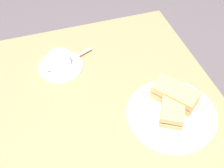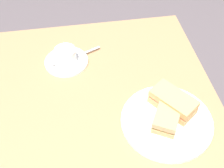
{
  "view_description": "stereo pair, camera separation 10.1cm",
  "coord_description": "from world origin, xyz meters",
  "px_view_note": "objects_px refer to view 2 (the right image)",
  "views": [
    {
      "loc": [
        -0.47,
        0.16,
        1.48
      ],
      "look_at": [
        0.17,
        -0.05,
        0.73
      ],
      "focal_mm": 47.82,
      "sensor_mm": 36.0,
      "label": 1
    },
    {
      "loc": [
        -0.5,
        0.06,
        1.48
      ],
      "look_at": [
        0.17,
        -0.05,
        0.73
      ],
      "focal_mm": 47.82,
      "sensor_mm": 36.0,
      "label": 2
    }
  ],
  "objects_px": {
    "dining_table": "(106,152)",
    "sandwich_back": "(173,102)",
    "spoon": "(84,53)",
    "sandwich_front": "(167,116)",
    "sandwich_plate": "(167,121)",
    "coffee_cup": "(65,55)",
    "coffee_saucer": "(66,62)"
  },
  "relations": [
    {
      "from": "sandwich_back",
      "to": "dining_table",
      "type": "bearing_deg",
      "value": 103.84
    },
    {
      "from": "dining_table",
      "to": "spoon",
      "type": "height_order",
      "value": "spoon"
    },
    {
      "from": "dining_table",
      "to": "coffee_cup",
      "type": "relative_size",
      "value": 11.44
    },
    {
      "from": "sandwich_plate",
      "to": "coffee_cup",
      "type": "bearing_deg",
      "value": 42.25
    },
    {
      "from": "coffee_saucer",
      "to": "spoon",
      "type": "height_order",
      "value": "spoon"
    },
    {
      "from": "spoon",
      "to": "sandwich_back",
      "type": "bearing_deg",
      "value": -140.54
    },
    {
      "from": "dining_table",
      "to": "sandwich_plate",
      "type": "relative_size",
      "value": 3.93
    },
    {
      "from": "sandwich_back",
      "to": "coffee_saucer",
      "type": "bearing_deg",
      "value": 49.1
    },
    {
      "from": "sandwich_plate",
      "to": "coffee_cup",
      "type": "xyz_separation_m",
      "value": [
        0.32,
        0.29,
        0.03
      ]
    },
    {
      "from": "dining_table",
      "to": "sandwich_back",
      "type": "bearing_deg",
      "value": -76.16
    },
    {
      "from": "sandwich_front",
      "to": "coffee_cup",
      "type": "xyz_separation_m",
      "value": [
        0.33,
        0.29,
        0.0
      ]
    },
    {
      "from": "sandwich_plate",
      "to": "coffee_cup",
      "type": "distance_m",
      "value": 0.44
    },
    {
      "from": "sandwich_plate",
      "to": "sandwich_back",
      "type": "bearing_deg",
      "value": -32.61
    },
    {
      "from": "sandwich_back",
      "to": "sandwich_front",
      "type": "bearing_deg",
      "value": 146.74
    },
    {
      "from": "dining_table",
      "to": "sandwich_front",
      "type": "height_order",
      "value": "sandwich_front"
    },
    {
      "from": "sandwich_front",
      "to": "sandwich_back",
      "type": "bearing_deg",
      "value": -33.26
    },
    {
      "from": "sandwich_back",
      "to": "sandwich_plate",
      "type": "bearing_deg",
      "value": 147.39
    },
    {
      "from": "sandwich_back",
      "to": "coffee_saucer",
      "type": "height_order",
      "value": "sandwich_back"
    },
    {
      "from": "dining_table",
      "to": "spoon",
      "type": "distance_m",
      "value": 0.39
    },
    {
      "from": "sandwich_plate",
      "to": "spoon",
      "type": "height_order",
      "value": "spoon"
    },
    {
      "from": "dining_table",
      "to": "sandwich_plate",
      "type": "xyz_separation_m",
      "value": [
        0.01,
        -0.2,
        0.12
      ]
    },
    {
      "from": "coffee_saucer",
      "to": "coffee_cup",
      "type": "bearing_deg",
      "value": 117.01
    },
    {
      "from": "sandwich_front",
      "to": "spoon",
      "type": "distance_m",
      "value": 0.42
    },
    {
      "from": "sandwich_front",
      "to": "dining_table",
      "type": "bearing_deg",
      "value": 91.99
    },
    {
      "from": "coffee_cup",
      "to": "spoon",
      "type": "xyz_separation_m",
      "value": [
        0.03,
        -0.07,
        -0.03
      ]
    },
    {
      "from": "sandwich_back",
      "to": "spoon",
      "type": "bearing_deg",
      "value": 39.46
    },
    {
      "from": "sandwich_plate",
      "to": "spoon",
      "type": "xyz_separation_m",
      "value": [
        0.35,
        0.22,
        0.01
      ]
    },
    {
      "from": "sandwich_plate",
      "to": "coffee_saucer",
      "type": "relative_size",
      "value": 1.77
    },
    {
      "from": "coffee_cup",
      "to": "spoon",
      "type": "height_order",
      "value": "coffee_cup"
    },
    {
      "from": "coffee_cup",
      "to": "spoon",
      "type": "bearing_deg",
      "value": -66.4
    },
    {
      "from": "sandwich_front",
      "to": "spoon",
      "type": "xyz_separation_m",
      "value": [
        0.36,
        0.22,
        -0.02
      ]
    },
    {
      "from": "dining_table",
      "to": "coffee_saucer",
      "type": "distance_m",
      "value": 0.37
    }
  ]
}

